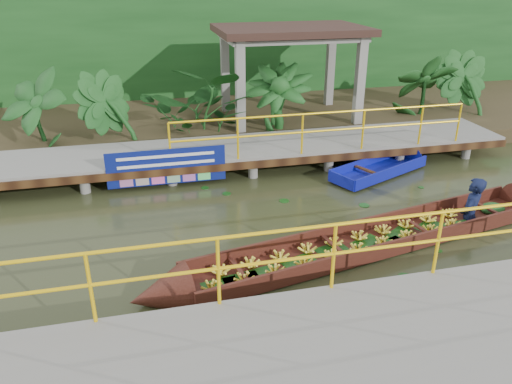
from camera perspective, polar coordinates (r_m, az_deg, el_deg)
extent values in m
plane|color=#2F3319|center=(9.89, -2.45, -4.64)|extent=(80.00, 80.00, 0.00)
cube|color=#372E1B|center=(16.72, -7.51, 8.24)|extent=(30.00, 8.00, 0.45)
cube|color=gray|center=(12.85, -5.53, 4.70)|extent=(16.00, 2.00, 0.15)
cube|color=black|center=(11.95, -4.82, 2.78)|extent=(16.00, 0.12, 0.18)
cylinder|color=yellow|center=(12.31, 7.85, 8.95)|extent=(7.50, 0.05, 0.05)
cylinder|color=yellow|center=(12.43, 7.74, 6.95)|extent=(7.50, 0.05, 0.05)
cylinder|color=yellow|center=(12.45, 7.72, 6.73)|extent=(0.05, 0.05, 1.00)
cylinder|color=gray|center=(12.33, -23.60, 0.45)|extent=(0.24, 0.24, 0.55)
cylinder|color=gray|center=(13.81, -22.66, 3.05)|extent=(0.24, 0.24, 0.55)
cylinder|color=gray|center=(12.11, -14.32, 1.36)|extent=(0.24, 0.24, 0.55)
cylinder|color=gray|center=(13.60, -14.36, 3.90)|extent=(0.24, 0.24, 0.55)
cylinder|color=gray|center=(12.20, -4.93, 2.24)|extent=(0.24, 0.24, 0.55)
cylinder|color=gray|center=(13.69, -5.97, 4.67)|extent=(0.24, 0.24, 0.55)
cylinder|color=gray|center=(12.62, 4.08, 3.03)|extent=(0.24, 0.24, 0.55)
cylinder|color=gray|center=(14.06, 2.15, 5.33)|extent=(0.24, 0.24, 0.55)
cylinder|color=gray|center=(13.33, 12.34, 3.69)|extent=(0.24, 0.24, 0.55)
cylinder|color=gray|center=(14.70, 9.72, 5.84)|extent=(0.24, 0.24, 0.55)
cylinder|color=gray|center=(14.29, 19.63, 4.21)|extent=(0.24, 0.24, 0.55)
cylinder|color=gray|center=(15.58, 16.57, 6.22)|extent=(0.24, 0.24, 0.55)
cylinder|color=gray|center=(12.20, -4.93, 2.24)|extent=(0.24, 0.24, 0.55)
cube|color=gray|center=(6.73, 13.82, -18.22)|extent=(18.00, 2.40, 0.70)
cylinder|color=yellow|center=(6.80, 10.69, -3.49)|extent=(10.00, 0.05, 0.05)
cylinder|color=yellow|center=(7.02, 10.41, -6.75)|extent=(10.00, 0.05, 0.05)
cylinder|color=yellow|center=(7.05, 10.38, -7.10)|extent=(0.05, 0.05, 1.00)
cube|color=gray|center=(14.25, -1.80, 11.36)|extent=(0.25, 0.25, 2.80)
cube|color=gray|center=(15.37, 11.75, 11.83)|extent=(0.25, 0.25, 2.80)
cube|color=gray|center=(16.56, -3.54, 13.14)|extent=(0.25, 0.25, 2.80)
cube|color=gray|center=(17.53, 8.45, 13.55)|extent=(0.25, 0.25, 2.80)
cube|color=gray|center=(15.62, 3.97, 17.29)|extent=(4.00, 2.60, 0.12)
cube|color=#311E18|center=(15.60, 3.99, 18.02)|extent=(4.40, 3.00, 0.20)
cube|color=#154216|center=(18.79, -8.72, 15.47)|extent=(30.00, 0.80, 4.00)
cube|color=#38160F|center=(9.68, 13.62, -5.65)|extent=(7.50, 2.41, 0.06)
cube|color=#38160F|center=(9.94, 12.06, -3.82)|extent=(7.33, 1.55, 0.32)
cube|color=#38160F|center=(9.31, 15.45, -6.21)|extent=(7.33, 1.55, 0.32)
cone|color=#38160F|center=(8.04, -10.96, -11.51)|extent=(1.09, 1.06, 0.90)
ellipsoid|color=#154216|center=(11.60, 25.41, -1.74)|extent=(0.59, 0.51, 0.24)
imported|color=#0E1433|center=(10.82, 23.91, 1.45)|extent=(0.76, 0.73, 1.75)
cube|color=#0D1599|center=(12.93, 13.82, 2.27)|extent=(2.81, 1.87, 0.09)
cube|color=#0D1599|center=(13.12, 12.49, 3.24)|extent=(2.49, 1.18, 0.27)
cube|color=#0D1599|center=(12.66, 15.28, 2.17)|extent=(2.49, 1.18, 0.27)
cube|color=#0D1599|center=(11.91, 9.74, 1.29)|extent=(0.39, 0.76, 0.27)
cone|color=#0D1599|center=(14.09, 17.80, 3.86)|extent=(0.81, 0.92, 0.76)
cube|color=black|center=(12.54, 12.58, 2.42)|extent=(0.42, 0.78, 0.05)
cube|color=navy|center=(11.78, -10.16, 2.85)|extent=(2.75, 0.03, 0.86)
cube|color=white|center=(11.67, -10.25, 4.05)|extent=(2.23, 0.01, 0.07)
cube|color=white|center=(11.74, -10.18, 3.13)|extent=(2.23, 0.01, 0.07)
imported|color=#154216|center=(14.49, -23.77, 8.22)|extent=(1.32, 1.32, 1.65)
imported|color=#154216|center=(14.26, -15.80, 9.13)|extent=(1.32, 1.32, 1.65)
imported|color=#154216|center=(14.37, -5.69, 10.02)|extent=(1.32, 1.32, 1.65)
imported|color=#154216|center=(14.76, 2.14, 10.50)|extent=(1.32, 1.32, 1.65)
imported|color=#154216|center=(16.78, 19.15, 10.88)|extent=(1.32, 1.32, 1.65)
imported|color=#154216|center=(17.61, 23.38, 10.83)|extent=(1.32, 1.32, 1.65)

